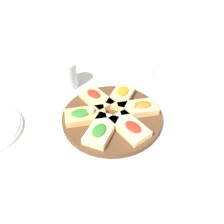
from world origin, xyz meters
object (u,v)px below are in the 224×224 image
Objects in this scene: serving_board at (112,117)px; plate_right at (133,67)px; napkin_stack at (195,183)px; water_glass at (67,75)px.

plate_right is at bearing -14.61° from serving_board.
plate_right is 1.51× the size of napkin_stack.
serving_board is 2.72× the size of napkin_stack.
water_glass is at bearing 43.18° from serving_board.
plate_right is 0.57m from napkin_stack.
plate_right reaches higher than napkin_stack.
serving_board is at bearing -136.82° from water_glass.
serving_board is at bearing 165.39° from plate_right.
serving_board is at bearing 42.47° from napkin_stack.
water_glass is 0.85× the size of napkin_stack.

